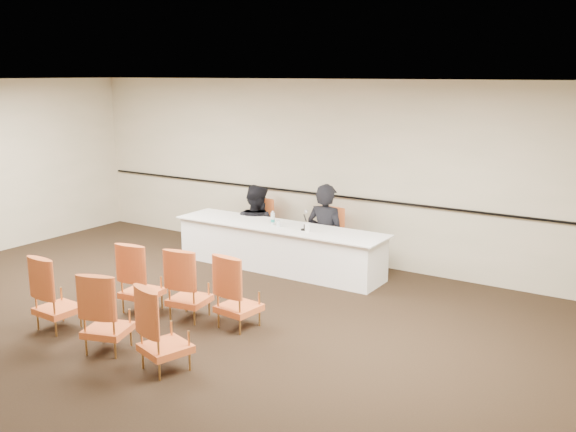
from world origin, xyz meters
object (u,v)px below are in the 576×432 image
object	(u,v)px
panelist_second_chair	(256,227)
coffee_cup	(308,227)
aud_chair_back_left	(57,292)
drinking_glass	(278,223)
panelist_main_chair	(326,238)
water_bottle	(273,218)
aud_chair_front_mid	(189,283)
aud_chair_back_mid	(107,311)
aud_chair_front_right	(239,291)
aud_chair_back_right	(165,328)
panelist_main	(326,240)
microphone	(304,221)
panelist_second	(256,233)
panel_table	(279,247)
aud_chair_front_left	(141,276)

from	to	relation	value
panelist_second_chair	coffee_cup	world-z (taller)	panelist_second_chair
aud_chair_back_left	drinking_glass	bearing A→B (deg)	76.72
panelist_main_chair	aud_chair_back_left	distance (m)	4.33
water_bottle	aud_chair_front_mid	world-z (taller)	aud_chair_front_mid
panelist_second_chair	aud_chair_back_mid	world-z (taller)	same
drinking_glass	aud_chair_front_right	size ratio (longest dim) A/B	0.11
drinking_glass	coffee_cup	distance (m)	0.56
coffee_cup	aud_chair_back_right	size ratio (longest dim) A/B	0.14
panelist_main	coffee_cup	distance (m)	0.74
coffee_cup	aud_chair_back_right	bearing A→B (deg)	-83.80
aud_chair_back_left	aud_chair_back_right	distance (m)	1.90
panelist_second_chair	microphone	size ratio (longest dim) A/B	3.21
drinking_glass	coffee_cup	bearing A→B (deg)	-3.44
panelist_main	aud_chair_front_mid	distance (m)	2.96
drinking_glass	aud_chair_front_mid	world-z (taller)	aud_chair_front_mid
panelist_main	panelist_second	world-z (taller)	panelist_main
panel_table	aud_chair_back_left	bearing A→B (deg)	-104.67
aud_chair_front_right	aud_chair_front_left	bearing A→B (deg)	-164.72
aud_chair_front_mid	aud_chair_back_mid	bearing A→B (deg)	-104.32
panelist_second	panelist_second_chair	distance (m)	0.11
panelist_second_chair	aud_chair_back_mid	size ratio (longest dim) A/B	1.00
aud_chair_front_mid	aud_chair_back_left	size ratio (longest dim) A/B	1.00
drinking_glass	aud_chair_front_right	bearing A→B (deg)	-68.23
aud_chair_front_mid	aud_chair_back_left	bearing A→B (deg)	-143.83
microphone	aud_chair_back_left	size ratio (longest dim) A/B	0.31
aud_chair_back_left	aud_chair_back_right	size ratio (longest dim) A/B	1.00
panelist_main	aud_chair_front_left	bearing A→B (deg)	70.76
panel_table	panelist_second	world-z (taller)	panelist_second
drinking_glass	coffee_cup	size ratio (longest dim) A/B	0.74
aud_chair_front_left	aud_chair_front_right	bearing A→B (deg)	2.60
panelist_main_chair	aud_chair_front_right	bearing A→B (deg)	-82.66
aud_chair_front_left	aud_chair_front_right	world-z (taller)	same
panelist_second	coffee_cup	size ratio (longest dim) A/B	12.67
panel_table	panelist_main_chair	xyz separation A→B (m)	(0.55, 0.54, 0.11)
aud_chair_front_mid	aud_chair_front_right	world-z (taller)	same
panelist_main	aud_chair_back_right	xyz separation A→B (m)	(0.43, -4.19, 0.03)
panelist_second	aud_chair_back_left	size ratio (longest dim) A/B	1.80
panel_table	aud_chair_back_mid	bearing A→B (deg)	-88.61
panelist_main_chair	panelist_second_chair	xyz separation A→B (m)	(-1.39, -0.00, 0.00)
aud_chair_front_left	aud_chair_back_left	xyz separation A→B (m)	(-0.42, -1.00, 0.00)
aud_chair_back_right	aud_chair_front_right	bearing A→B (deg)	109.39
aud_chair_back_left	microphone	bearing A→B (deg)	69.77
microphone	aud_chair_front_left	distance (m)	2.69
aud_chair_back_mid	aud_chair_front_left	bearing A→B (deg)	99.68
panelist_main_chair	panelist_second	xyz separation A→B (m)	(-1.39, -0.00, -0.11)
panelist_second	aud_chair_front_right	size ratio (longest dim) A/B	1.80
panel_table	coffee_cup	bearing A→B (deg)	-10.05
panel_table	aud_chair_front_right	size ratio (longest dim) A/B	3.80
panelist_main_chair	aud_chair_back_left	size ratio (longest dim) A/B	1.00
panelist_main_chair	water_bottle	bearing A→B (deg)	-141.03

